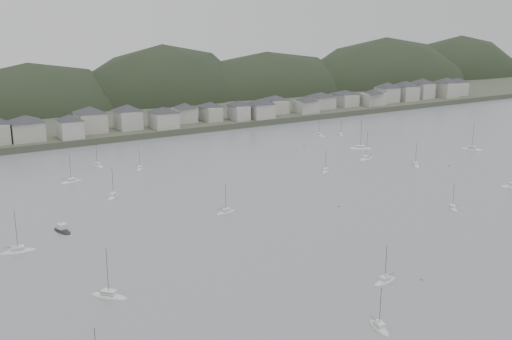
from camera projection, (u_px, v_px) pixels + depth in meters
ground at (417, 261)px, 149.38m from camera, size 900.00×900.00×0.00m
far_shore_land at (77, 102)px, 392.82m from camera, size 900.00×250.00×3.00m
forested_ridge at (98, 128)px, 377.32m from camera, size 851.55×103.94×102.57m
waterfront_town at (231, 108)px, 324.16m from camera, size 451.48×28.46×12.92m
moored_fleet at (266, 189)px, 208.28m from camera, size 246.82×162.04×13.96m
motor_launch_far at (62, 231)px, 168.90m from camera, size 4.59×7.86×3.78m
mooring_buoys at (330, 206)px, 190.64m from camera, size 172.29×127.29×0.70m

